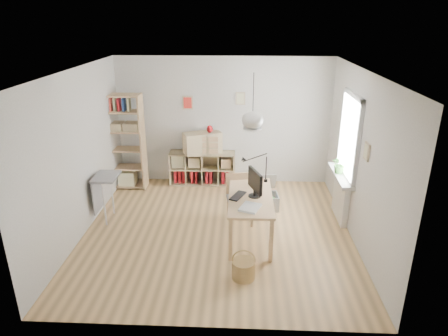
{
  "coord_description": "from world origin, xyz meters",
  "views": [
    {
      "loc": [
        0.39,
        -5.98,
        3.49
      ],
      "look_at": [
        0.1,
        0.3,
        1.05
      ],
      "focal_mm": 32.0,
      "sensor_mm": 36.0,
      "label": 1
    }
  ],
  "objects_px": {
    "drawer_chest": "(202,143)",
    "cube_shelf": "(202,170)",
    "desk": "(250,201)",
    "chair": "(239,196)",
    "tall_bookshelf": "(124,138)",
    "storage_chest": "(264,198)",
    "monitor": "(255,182)"
  },
  "relations": [
    {
      "from": "storage_chest",
      "to": "tall_bookshelf",
      "type": "bearing_deg",
      "value": 159.43
    },
    {
      "from": "monitor",
      "to": "tall_bookshelf",
      "type": "bearing_deg",
      "value": 123.69
    },
    {
      "from": "chair",
      "to": "monitor",
      "type": "relative_size",
      "value": 1.78
    },
    {
      "from": "tall_bookshelf",
      "to": "storage_chest",
      "type": "bearing_deg",
      "value": -16.23
    },
    {
      "from": "desk",
      "to": "chair",
      "type": "height_order",
      "value": "chair"
    },
    {
      "from": "drawer_chest",
      "to": "chair",
      "type": "bearing_deg",
      "value": -87.46
    },
    {
      "from": "desk",
      "to": "monitor",
      "type": "bearing_deg",
      "value": -10.11
    },
    {
      "from": "chair",
      "to": "desk",
      "type": "bearing_deg",
      "value": -81.31
    },
    {
      "from": "tall_bookshelf",
      "to": "drawer_chest",
      "type": "relative_size",
      "value": 2.58
    },
    {
      "from": "cube_shelf",
      "to": "monitor",
      "type": "bearing_deg",
      "value": -64.18
    },
    {
      "from": "storage_chest",
      "to": "monitor",
      "type": "height_order",
      "value": "monitor"
    },
    {
      "from": "storage_chest",
      "to": "chair",
      "type": "bearing_deg",
      "value": -133.03
    },
    {
      "from": "chair",
      "to": "drawer_chest",
      "type": "bearing_deg",
      "value": 105.52
    },
    {
      "from": "cube_shelf",
      "to": "chair",
      "type": "relative_size",
      "value": 1.6
    },
    {
      "from": "storage_chest",
      "to": "desk",
      "type": "bearing_deg",
      "value": -108.33
    },
    {
      "from": "desk",
      "to": "cube_shelf",
      "type": "height_order",
      "value": "desk"
    },
    {
      "from": "desk",
      "to": "tall_bookshelf",
      "type": "relative_size",
      "value": 0.75
    },
    {
      "from": "tall_bookshelf",
      "to": "monitor",
      "type": "distance_m",
      "value": 3.3
    },
    {
      "from": "tall_bookshelf",
      "to": "drawer_chest",
      "type": "height_order",
      "value": "tall_bookshelf"
    },
    {
      "from": "storage_chest",
      "to": "drawer_chest",
      "type": "height_order",
      "value": "drawer_chest"
    },
    {
      "from": "cube_shelf",
      "to": "storage_chest",
      "type": "xyz_separation_m",
      "value": [
        1.3,
        -1.11,
        -0.11
      ]
    },
    {
      "from": "monitor",
      "to": "chair",
      "type": "bearing_deg",
      "value": 94.56
    },
    {
      "from": "cube_shelf",
      "to": "drawer_chest",
      "type": "height_order",
      "value": "drawer_chest"
    },
    {
      "from": "chair",
      "to": "monitor",
      "type": "height_order",
      "value": "monitor"
    },
    {
      "from": "monitor",
      "to": "drawer_chest",
      "type": "height_order",
      "value": "monitor"
    },
    {
      "from": "chair",
      "to": "drawer_chest",
      "type": "distance_m",
      "value": 1.89
    },
    {
      "from": "cube_shelf",
      "to": "tall_bookshelf",
      "type": "relative_size",
      "value": 0.7
    },
    {
      "from": "tall_bookshelf",
      "to": "desk",
      "type": "bearing_deg",
      "value": -37.01
    },
    {
      "from": "chair",
      "to": "drawer_chest",
      "type": "height_order",
      "value": "drawer_chest"
    },
    {
      "from": "drawer_chest",
      "to": "cube_shelf",
      "type": "bearing_deg",
      "value": 106.98
    },
    {
      "from": "storage_chest",
      "to": "monitor",
      "type": "xyz_separation_m",
      "value": [
        -0.22,
        -1.13,
        0.81
      ]
    },
    {
      "from": "desk",
      "to": "cube_shelf",
      "type": "relative_size",
      "value": 1.07
    }
  ]
}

